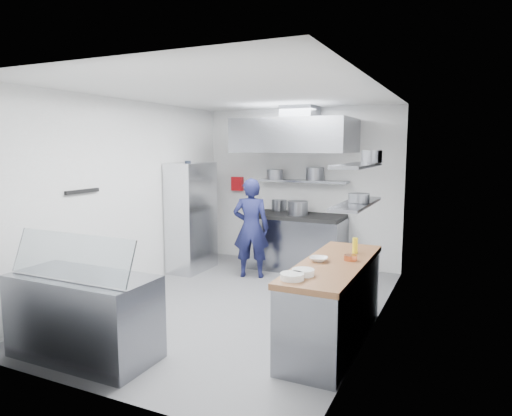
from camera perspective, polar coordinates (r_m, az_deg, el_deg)
The scene contains 35 objects.
floor at distance 6.29m, azimuth -2.36°, elevation -12.03°, with size 5.00×5.00×0.00m, color slate.
ceiling at distance 5.96m, azimuth -2.51°, elevation 14.20°, with size 5.00×5.00×0.00m, color silver.
wall_back at distance 8.26m, azimuth 5.58°, elevation 2.63°, with size 3.60×0.02×2.80m, color white.
wall_front at distance 3.95m, azimuth -19.40°, elevation -3.30°, with size 3.60×0.02×2.80m, color white.
wall_left at distance 6.98m, azimuth -15.68°, elevation 1.46°, with size 5.00×0.02×2.80m, color white.
wall_right at distance 5.39m, azimuth 14.82°, elevation -0.28°, with size 5.00×0.02×2.80m, color white.
gas_range at distance 7.99m, azimuth 5.21°, elevation -4.42°, with size 1.60×0.80×0.90m, color gray.
cooktop at distance 7.91m, azimuth 5.26°, elevation -1.02°, with size 1.57×0.78×0.06m, color black.
stock_pot_left at distance 8.37m, azimuth 2.89°, elevation 0.39°, with size 0.27×0.27×0.20m, color slate.
stock_pot_mid at distance 7.82m, azimuth 5.25°, elevation -0.00°, with size 0.35×0.35×0.24m, color slate.
over_range_shelf at distance 8.06m, azimuth 5.89°, elevation 3.36°, with size 1.60×0.30×0.04m, color gray.
shelf_pot_a at distance 8.11m, azimuth 2.36°, elevation 4.20°, with size 0.29×0.29×0.18m, color slate.
shelf_pot_b at distance 8.09m, azimuth 7.36°, elevation 4.28°, with size 0.32×0.32×0.22m, color slate.
extractor_hood at distance 7.65m, azimuth 4.94°, elevation 8.99°, with size 1.90×1.15×0.55m, color gray.
hood_duct at distance 7.88m, azimuth 5.54°, elevation 11.71°, with size 0.55×0.55×0.24m, color slate.
red_firebox at distance 8.70m, azimuth -2.35°, elevation 3.05°, with size 0.22×0.10×0.26m, color #B10E13.
chef at distance 7.41m, azimuth -0.62°, elevation -2.51°, with size 0.59×0.39×1.62m, color #161942.
wire_rack at distance 7.88m, azimuth -8.06°, elevation -1.12°, with size 0.50×0.90×1.85m, color silver.
rack_bin_a at distance 7.69m, azimuth -9.09°, elevation -2.31°, with size 0.15×0.19×0.17m, color white.
rack_bin_b at distance 7.85m, azimuth -8.02°, elevation 1.60°, with size 0.13×0.17×0.15m, color yellow.
rack_jar at distance 7.64m, azimuth -8.51°, elevation 5.19°, with size 0.10×0.10×0.18m, color black.
knife_strip at distance 6.30m, azimuth -20.88°, elevation 1.96°, with size 0.04×0.55×0.05m, color black.
prep_counter_base at distance 5.12m, azimuth 9.60°, elevation -11.87°, with size 0.62×2.00×0.84m, color gray.
prep_counter_top at distance 4.98m, azimuth 9.71°, elevation -6.98°, with size 0.65×2.04×0.06m, color brown.
plate_stack_a at distance 4.28m, azimuth 4.54°, elevation -8.52°, with size 0.22×0.22×0.06m, color white.
plate_stack_b at distance 4.42m, azimuth 5.89°, elevation -7.99°, with size 0.22×0.22×0.06m, color white.
copper_pan at distance 5.06m, azimuth 11.72°, elevation -6.11°, with size 0.14×0.14×0.06m, color #CD6639.
squeeze_bottle at distance 5.40m, azimuth 12.28°, elevation -4.60°, with size 0.06×0.06×0.18m, color yellow.
mixing_bowl at distance 4.97m, azimuth 7.84°, elevation -6.35°, with size 0.19×0.19×0.05m, color white.
wall_shelf_lower at distance 5.12m, azimuth 12.49°, elevation 0.51°, with size 0.30×1.30×0.04m, color gray.
wall_shelf_upper at distance 5.08m, azimuth 12.63°, elevation 5.22°, with size 0.30×1.30×0.04m, color gray.
shelf_pot_c at distance 5.07m, azimuth 12.75°, elevation 1.24°, with size 0.23×0.23×0.10m, color slate.
shelf_pot_d at distance 5.42m, azimuth 14.27°, elevation 6.26°, with size 0.23×0.23×0.14m, color slate.
display_case at distance 5.03m, azimuth -20.69°, elevation -12.56°, with size 1.50×0.70×0.85m, color gray.
display_glass at distance 4.77m, azimuth -22.09°, elevation -5.64°, with size 1.47×0.02×0.45m, color silver.
Camera 1 is at (2.73, -5.26, 2.12)m, focal length 32.00 mm.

